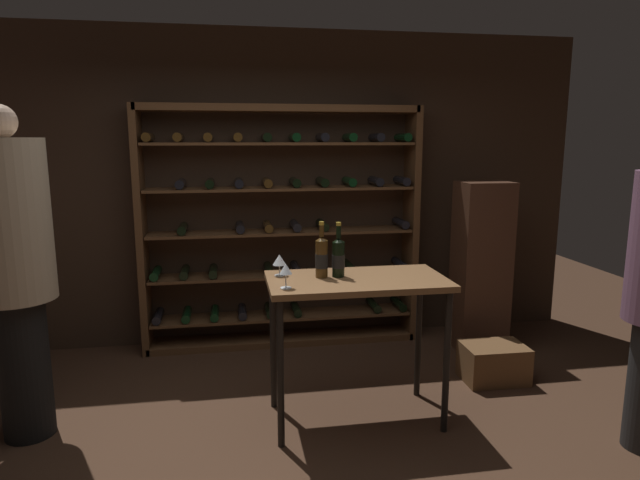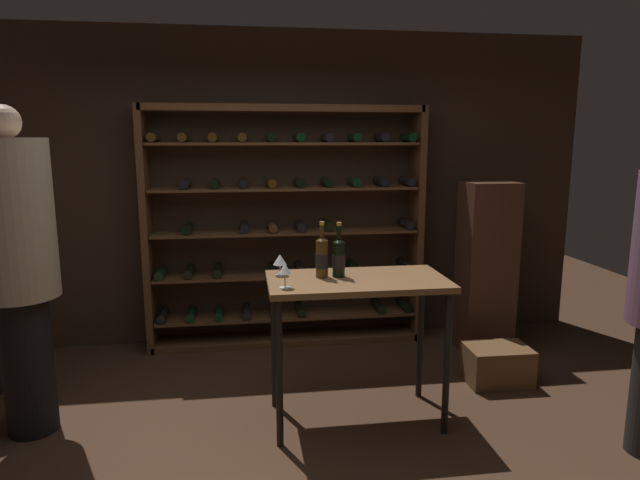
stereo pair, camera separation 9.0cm
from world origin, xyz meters
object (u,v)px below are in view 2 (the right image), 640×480
object	(u,v)px
display_cabinet	(486,267)
person_host_in_suit	(17,258)
wine_crate	(497,365)
wine_rack	(286,227)
wine_glass_stemmed_right	(285,270)
tasting_table	(357,296)
wine_bottle_black_capsule	(322,257)
wine_glass_stemmed_center	(280,260)
wine_bottle_red_label	(339,257)

from	to	relation	value
display_cabinet	person_host_in_suit	bearing A→B (deg)	-165.20
wine_crate	display_cabinet	size ratio (longest dim) A/B	0.32
wine_rack	display_cabinet	world-z (taller)	wine_rack
wine_rack	wine_crate	distance (m)	2.11
display_cabinet	wine_glass_stemmed_right	bearing A→B (deg)	-146.40
tasting_table	wine_bottle_black_capsule	distance (m)	0.34
wine_glass_stemmed_center	wine_rack	bearing A→B (deg)	83.68
wine_glass_stemmed_center	person_host_in_suit	bearing A→B (deg)	179.79
display_cabinet	tasting_table	bearing A→B (deg)	-142.31
person_host_in_suit	wine_rack	bearing A→B (deg)	-62.32
person_host_in_suit	wine_bottle_red_label	world-z (taller)	person_host_in_suit
person_host_in_suit	wine_glass_stemmed_center	size ratio (longest dim) A/B	14.44
wine_rack	display_cabinet	size ratio (longest dim) A/B	1.65
wine_glass_stemmed_right	person_host_in_suit	bearing A→B (deg)	168.81
wine_bottle_black_capsule	wine_glass_stemmed_right	bearing A→B (deg)	-138.50
wine_rack	wine_crate	bearing A→B (deg)	-35.34
wine_crate	wine_glass_stemmed_center	xyz separation A→B (m)	(-1.69, -0.25, 0.94)
wine_crate	wine_bottle_black_capsule	bearing A→B (deg)	-166.75
wine_rack	wine_glass_stemmed_center	size ratio (longest dim) A/B	17.38
tasting_table	wine_bottle_red_label	world-z (taller)	wine_bottle_red_label
tasting_table	wine_bottle_red_label	distance (m)	0.28
wine_rack	wine_bottle_red_label	world-z (taller)	wine_rack
wine_bottle_red_label	wine_glass_stemmed_center	xyz separation A→B (m)	(-0.38, 0.09, -0.03)
tasting_table	display_cabinet	world-z (taller)	display_cabinet
wine_bottle_black_capsule	wine_glass_stemmed_center	size ratio (longest dim) A/B	2.56
wine_bottle_black_capsule	wine_glass_stemmed_center	bearing A→B (deg)	162.01
person_host_in_suit	wine_glass_stemmed_center	xyz separation A→B (m)	(1.62, -0.01, -0.06)
wine_crate	wine_bottle_red_label	bearing A→B (deg)	-165.65
wine_bottle_red_label	person_host_in_suit	bearing A→B (deg)	177.33
tasting_table	wine_bottle_black_capsule	bearing A→B (deg)	164.72
person_host_in_suit	wine_bottle_red_label	distance (m)	2.00
tasting_table	wine_bottle_red_label	xyz separation A→B (m)	(-0.11, 0.06, 0.25)
tasting_table	person_host_in_suit	world-z (taller)	person_host_in_suit
person_host_in_suit	wine_bottle_red_label	bearing A→B (deg)	-102.15
wine_crate	wine_bottle_red_label	distance (m)	1.67
wine_rack	wine_glass_stemmed_right	xyz separation A→B (m)	(-0.14, -1.66, 0.01)
wine_glass_stemmed_right	wine_glass_stemmed_center	distance (m)	0.32
display_cabinet	wine_glass_stemmed_right	world-z (taller)	display_cabinet
display_cabinet	wine_bottle_black_capsule	size ratio (longest dim) A/B	4.11
wine_bottle_red_label	wine_glass_stemmed_center	bearing A→B (deg)	166.99
wine_bottle_black_capsule	wine_glass_stemmed_center	distance (m)	0.28
person_host_in_suit	wine_bottle_red_label	size ratio (longest dim) A/B	5.74
wine_bottle_red_label	wine_glass_stemmed_right	world-z (taller)	wine_bottle_red_label
wine_glass_stemmed_center	tasting_table	bearing A→B (deg)	-16.77
tasting_table	wine_glass_stemmed_center	world-z (taller)	wine_glass_stemmed_center
wine_glass_stemmed_center	wine_bottle_black_capsule	bearing A→B (deg)	-17.99
tasting_table	wine_bottle_black_capsule	size ratio (longest dim) A/B	3.16
wine_glass_stemmed_right	wine_crate	bearing A→B (deg)	18.53
wine_rack	wine_bottle_black_capsule	world-z (taller)	wine_rack
display_cabinet	wine_bottle_red_label	bearing A→B (deg)	-145.95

